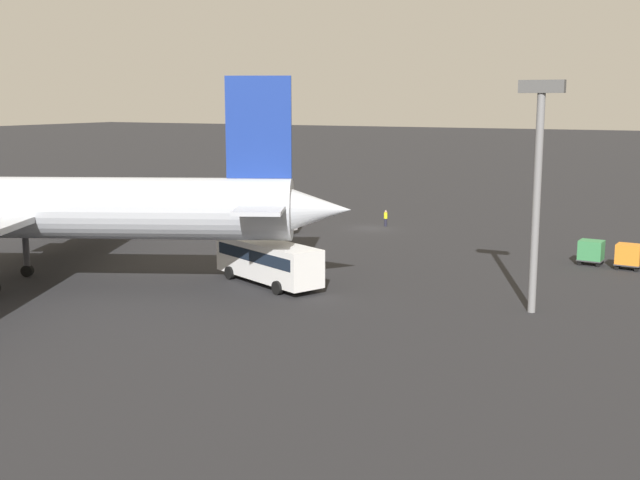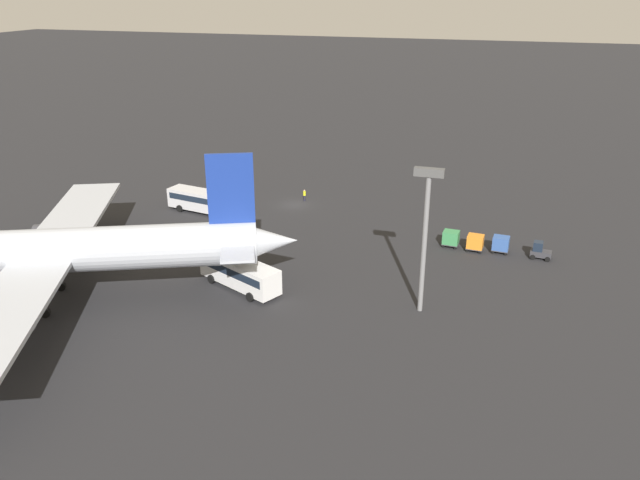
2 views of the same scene
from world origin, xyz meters
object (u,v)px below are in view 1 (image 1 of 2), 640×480
Objects in this scene: shuttle_bus_far at (268,259)px; cargo_cart_orange at (629,255)px; cargo_cart_green at (591,251)px; worker_person at (386,218)px; shuttle_bus_near at (247,213)px.

cargo_cart_orange is (-23.42, -17.74, -0.71)m from shuttle_bus_far.
cargo_cart_orange is 3.04m from cargo_cart_green.
cargo_cart_green is (-20.42, -18.24, -0.71)m from shuttle_bus_far.
cargo_cart_green is (-23.07, 11.31, 0.32)m from worker_person.
cargo_cart_orange is 1.00× the size of cargo_cart_green.
shuttle_bus_near is 35.06m from cargo_cart_green.
shuttle_bus_far is at bearing 41.77° from cargo_cart_green.
shuttle_bus_near is 5.48× the size of cargo_cart_orange.
worker_person is 0.82× the size of cargo_cart_green.
worker_person is at bearing -60.07° from shuttle_bus_far.
shuttle_bus_far is 29.69m from worker_person.
worker_person is at bearing -132.22° from shuttle_bus_near.
shuttle_bus_far is at bearing 135.78° from shuttle_bus_near.
shuttle_bus_near is 38.09m from cargo_cart_orange.
shuttle_bus_near is 5.48× the size of cargo_cart_green.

